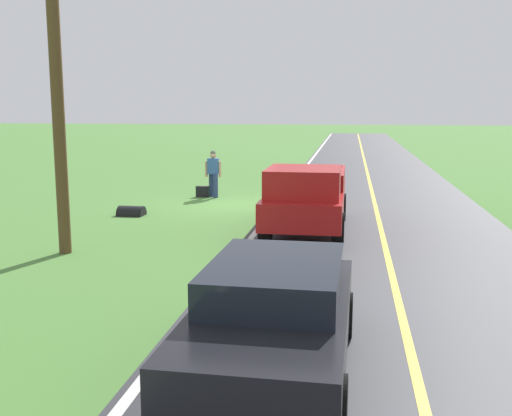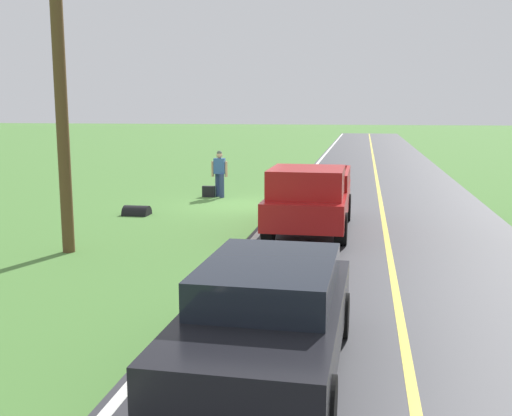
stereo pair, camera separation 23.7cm
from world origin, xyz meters
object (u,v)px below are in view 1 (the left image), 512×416
at_px(hitchhiker_walking, 213,171).
at_px(pickup_truck_passing, 306,196).
at_px(suitcase_carried, 202,192).
at_px(utility_pole_roadside, 57,90).
at_px(sedan_ahead_same_lane, 274,314).

relative_size(hitchhiker_walking, pickup_truck_passing, 0.32).
bearing_deg(suitcase_carried, utility_pole_roadside, -6.14).
bearing_deg(suitcase_carried, pickup_truck_passing, 36.94).
xyz_separation_m(hitchhiker_walking, utility_pole_roadside, (1.43, 9.17, 2.73)).
distance_m(hitchhiker_walking, suitcase_carried, 0.88).
distance_m(hitchhiker_walking, utility_pole_roadside, 9.67).
height_order(pickup_truck_passing, utility_pole_roadside, utility_pole_roadside).
bearing_deg(hitchhiker_walking, sedan_ahead_same_lane, 105.74).
height_order(hitchhiker_walking, suitcase_carried, hitchhiker_walking).
xyz_separation_m(suitcase_carried, pickup_truck_passing, (-4.32, 5.79, 0.76)).
xyz_separation_m(hitchhiker_walking, pickup_truck_passing, (-3.90, 5.86, -0.01)).
xyz_separation_m(hitchhiker_walking, suitcase_carried, (0.42, 0.08, -0.77)).
height_order(hitchhiker_walking, utility_pole_roadside, utility_pole_roadside).
relative_size(suitcase_carried, pickup_truck_passing, 0.09).
distance_m(suitcase_carried, utility_pole_roadside, 9.79).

